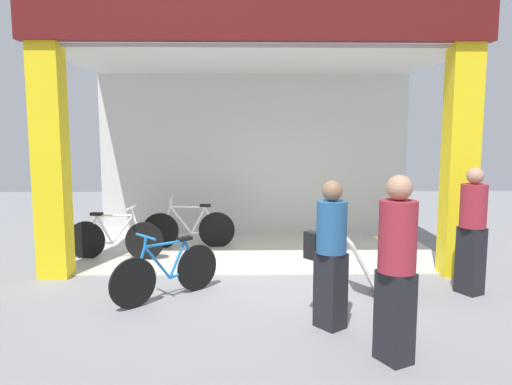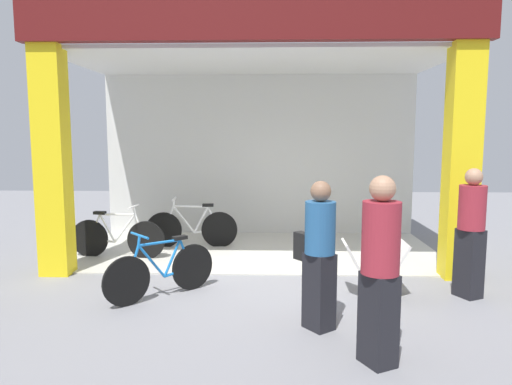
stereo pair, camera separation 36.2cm
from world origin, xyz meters
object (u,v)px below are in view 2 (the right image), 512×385
Objects in this scene: sandwich_board_sign at (374,269)px; pedestrian_3 at (380,268)px; bicycle_parked_0 at (162,271)px; pedestrian_2 at (319,254)px; pedestrian_1 at (471,232)px; bicycle_inside_0 at (192,228)px; bicycle_inside_1 at (117,237)px.

pedestrian_3 is at bearing -101.08° from sandwich_board_sign.
sandwich_board_sign is at bearing 2.32° from bicycle_parked_0.
pedestrian_2 is at bearing -25.71° from bicycle_parked_0.
pedestrian_1 is 2.30m from pedestrian_2.
bicycle_parked_0 is at bearing 154.29° from pedestrian_2.
pedestrian_3 is (2.43, -4.40, 0.53)m from bicycle_inside_0.
pedestrian_2 reaches higher than bicycle_parked_0.
pedestrian_2 is (1.91, -0.92, 0.48)m from bicycle_parked_0.
bicycle_inside_0 reaches higher than bicycle_inside_1.
bicycle_inside_0 is at bearing 137.32° from sandwich_board_sign.
pedestrian_3 is (-1.57, -1.86, 0.04)m from pedestrian_1.
bicycle_inside_0 is 2.68m from bicycle_parked_0.
bicycle_parked_0 is at bearing 144.15° from pedestrian_3.
bicycle_parked_0 is at bearing -57.88° from bicycle_inside_1.
pedestrian_3 is at bearing -130.23° from pedestrian_1.
sandwich_board_sign is at bearing 78.92° from pedestrian_3.
bicycle_inside_1 is 1.02× the size of pedestrian_2.
bicycle_parked_0 is 1.45× the size of sandwich_board_sign.
pedestrian_2 is (3.11, -2.82, 0.46)m from bicycle_inside_1.
bicycle_inside_0 is 0.97× the size of pedestrian_3.
bicycle_parked_0 is 0.71× the size of pedestrian_1.
bicycle_inside_0 is at bearing 147.59° from pedestrian_1.
bicycle_inside_1 is 1.38× the size of bicycle_parked_0.
pedestrian_3 reaches higher than pedestrian_1.
sandwich_board_sign is 0.51× the size of pedestrian_2.
pedestrian_2 is (-2.03, -1.06, -0.03)m from pedestrian_1.
pedestrian_1 is at bearing 49.77° from pedestrian_3.
pedestrian_3 reaches higher than bicycle_inside_1.
bicycle_inside_0 is 1.43× the size of bicycle_parked_0.
bicycle_parked_0 is at bearing -177.95° from pedestrian_1.
bicycle_parked_0 reaches higher than sandwich_board_sign.
bicycle_parked_0 is 2.98m from pedestrian_3.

